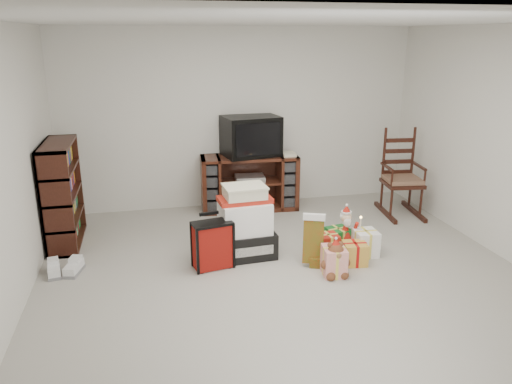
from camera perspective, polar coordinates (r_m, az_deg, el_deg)
The scene contains 13 objects.
room at distance 4.73m, azimuth 3.85°, elevation 3.60°, with size 5.01×5.01×2.51m.
tv_stand at distance 7.06m, azimuth -0.76°, elevation 1.10°, with size 1.38×0.57×0.77m.
bookshelf at distance 6.27m, azimuth -21.22°, elevation -0.37°, with size 0.33×0.99×1.22m.
rocking_chair at distance 7.17m, azimuth 16.11°, elevation 0.90°, with size 0.58×0.86×1.22m.
gift_pile at distance 5.55m, azimuth -1.28°, elevation -3.93°, with size 0.67×0.50×0.81m.
red_suitcase at distance 5.32m, azimuth -4.98°, elevation -6.03°, with size 0.43×0.28×0.61m.
stocking at distance 5.37m, azimuth 6.56°, elevation -5.48°, with size 0.28×0.12×0.59m, color #0C721C, non-canonical shape.
teddy_bear at distance 5.24m, azimuth 8.95°, elevation -7.77°, with size 0.25×0.22×0.37m.
santa_figurine at distance 5.81m, azimuth 10.16°, elevation -4.68°, with size 0.27×0.26×0.56m.
mrs_claus_figurine at distance 5.53m, azimuth -2.85°, elevation -5.43°, with size 0.29×0.28×0.60m.
sneaker_pair at distance 5.62m, azimuth -21.10°, elevation -8.22°, with size 0.39×0.33×0.11m.
gift_cluster at distance 5.61m, azimuth 10.07°, elevation -6.41°, with size 0.77×0.87×0.26m.
crt_television at distance 6.94m, azimuth -0.59°, elevation 6.42°, with size 0.83×0.66×0.55m.
Camera 1 is at (-1.32, -4.40, 2.38)m, focal length 35.00 mm.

